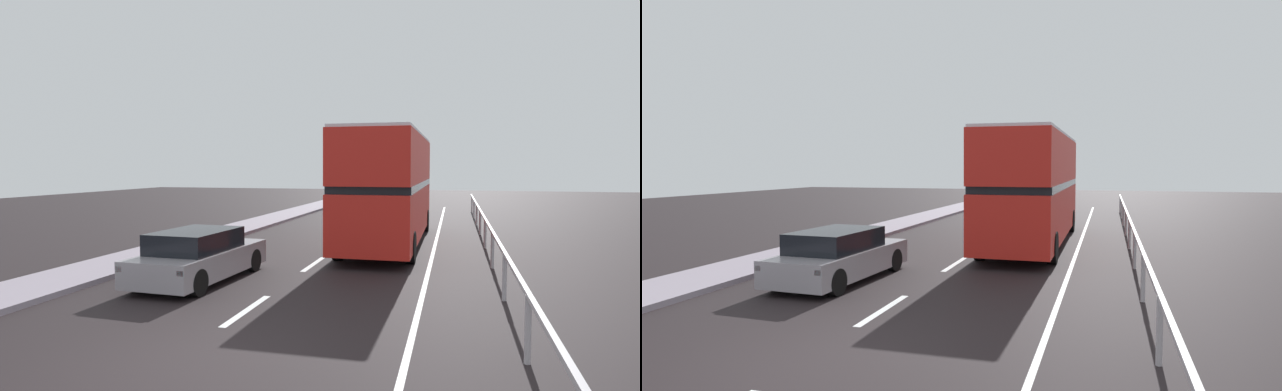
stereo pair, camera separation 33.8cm
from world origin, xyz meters
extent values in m
cube|color=black|center=(0.00, 0.00, -0.05)|extent=(74.14, 120.00, 0.10)
cube|color=silver|center=(0.00, 3.03, 0.00)|extent=(0.16, 2.42, 0.01)
cube|color=silver|center=(0.00, 8.30, 0.00)|extent=(0.16, 2.42, 0.01)
cube|color=silver|center=(0.00, 13.57, 0.00)|extent=(0.16, 2.42, 0.01)
cube|color=silver|center=(0.00, 18.84, 0.00)|extent=(0.16, 2.42, 0.01)
cube|color=silver|center=(0.00, 24.12, 0.00)|extent=(0.16, 2.42, 0.01)
cube|color=silver|center=(0.00, 29.39, 0.00)|extent=(0.16, 2.42, 0.01)
cube|color=silver|center=(3.46, 9.00, 0.00)|extent=(0.12, 46.00, 0.01)
cube|color=#AFA8AE|center=(5.25, 9.00, 1.06)|extent=(0.08, 42.00, 0.08)
cylinder|color=#AFA8AE|center=(5.25, 1.36, 0.53)|extent=(0.10, 0.10, 1.06)
cylinder|color=#AFA8AE|center=(5.25, 5.18, 0.53)|extent=(0.10, 0.10, 1.06)
cylinder|color=#AFA8AE|center=(5.25, 9.00, 0.53)|extent=(0.10, 0.10, 1.06)
cylinder|color=#AFA8AE|center=(5.25, 12.82, 0.53)|extent=(0.10, 0.10, 1.06)
cylinder|color=#AFA8AE|center=(5.25, 16.64, 0.53)|extent=(0.10, 0.10, 1.06)
cylinder|color=#AFA8AE|center=(5.25, 20.45, 0.53)|extent=(0.10, 0.10, 1.06)
cylinder|color=#AFA8AE|center=(5.25, 24.27, 0.53)|extent=(0.10, 0.10, 1.06)
cylinder|color=#AFA8AE|center=(5.25, 28.09, 0.53)|extent=(0.10, 0.10, 1.06)
cube|color=red|center=(1.73, 13.14, 1.26)|extent=(2.49, 11.21, 1.83)
cube|color=black|center=(1.73, 13.14, 2.30)|extent=(2.51, 10.76, 0.24)
cube|color=red|center=(1.73, 13.14, 3.26)|extent=(2.49, 11.21, 1.70)
cube|color=silver|center=(1.73, 13.14, 4.16)|extent=(2.44, 10.98, 0.10)
cube|color=black|center=(1.73, 18.72, 1.35)|extent=(2.24, 0.04, 1.28)
cube|color=yellow|center=(1.73, 18.72, 3.69)|extent=(1.49, 0.04, 0.28)
cylinder|color=black|center=(0.59, 17.34, 0.50)|extent=(0.28, 1.00, 1.00)
cylinder|color=black|center=(2.87, 17.34, 0.50)|extent=(0.28, 1.00, 1.00)
cylinder|color=black|center=(0.58, 9.13, 0.50)|extent=(0.28, 1.00, 1.00)
cylinder|color=black|center=(2.87, 9.13, 0.50)|extent=(0.28, 1.00, 1.00)
cube|color=gray|center=(-2.27, 5.35, 0.51)|extent=(2.03, 4.50, 0.65)
cube|color=black|center=(-2.28, 5.13, 1.09)|extent=(1.71, 2.51, 0.52)
cube|color=red|center=(-3.18, 3.22, 0.67)|extent=(0.16, 0.07, 0.12)
cube|color=red|center=(-1.59, 3.13, 0.67)|extent=(0.16, 0.07, 0.12)
cylinder|color=black|center=(-3.00, 6.89, 0.32)|extent=(0.23, 0.65, 0.64)
cylinder|color=black|center=(-1.37, 6.81, 0.32)|extent=(0.23, 0.65, 0.64)
cylinder|color=black|center=(-3.16, 3.89, 0.32)|extent=(0.23, 0.65, 0.64)
cylinder|color=black|center=(-1.53, 3.80, 0.32)|extent=(0.23, 0.65, 0.64)
cube|color=#201D30|center=(-1.46, 27.25, 0.54)|extent=(1.98, 4.63, 0.72)
cube|color=black|center=(-1.47, 27.02, 1.16)|extent=(1.68, 2.57, 0.53)
cube|color=red|center=(-2.35, 25.04, 0.72)|extent=(0.16, 0.07, 0.12)
cube|color=red|center=(-0.77, 24.97, 0.72)|extent=(0.16, 0.07, 0.12)
cylinder|color=black|center=(-2.19, 28.87, 0.32)|extent=(0.23, 0.65, 0.64)
cylinder|color=black|center=(-0.58, 28.79, 0.32)|extent=(0.23, 0.65, 0.64)
cylinder|color=black|center=(-2.34, 25.71, 0.32)|extent=(0.23, 0.65, 0.64)
cylinder|color=black|center=(-0.72, 25.64, 0.32)|extent=(0.23, 0.65, 0.64)
camera|label=1|loc=(4.15, -6.88, 2.99)|focal=29.12mm
camera|label=2|loc=(4.47, -6.79, 2.99)|focal=29.12mm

